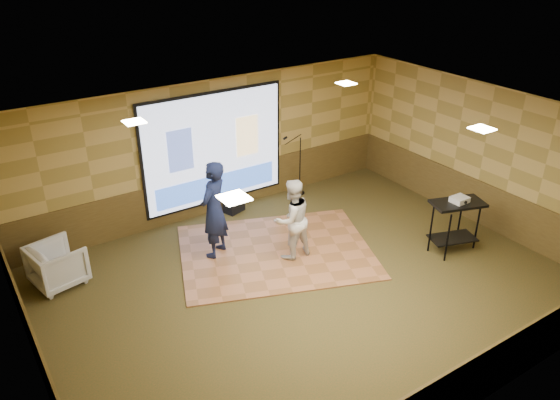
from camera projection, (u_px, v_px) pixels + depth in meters
ground at (307, 285)px, 9.84m from camera, size 9.00×9.00×0.00m
room_shell at (309, 179)px, 8.90m from camera, size 9.04×7.04×3.02m
wainscot_back at (216, 191)px, 12.22m from camera, size 9.00×0.04×0.95m
wainscot_front at (466, 386)px, 7.02m from camera, size 9.00×0.04×0.95m
wainscot_left at (41, 362)px, 7.42m from camera, size 0.04×7.00×0.95m
wainscot_right at (474, 200)px, 11.83m from camera, size 0.04×7.00×0.95m
projector_screen at (215, 150)px, 11.74m from camera, size 3.32×0.06×2.52m
downlight_nw at (134, 122)px, 8.77m from camera, size 0.32×0.32×0.02m
downlight_ne at (346, 83)px, 10.93m from camera, size 0.32×0.32×0.02m
downlight_sw at (234, 198)px, 6.30m from camera, size 0.32×0.32×0.02m
downlight_se at (482, 129)px, 8.47m from camera, size 0.32×0.32×0.02m
dance_floor at (276, 251)px, 10.82m from camera, size 4.47×3.96×0.03m
player_left at (214, 210)px, 10.30m from camera, size 0.85×0.78×1.94m
player_right at (292, 219)px, 10.30m from camera, size 0.79×0.62×1.61m
av_table at (456, 216)px, 10.57m from camera, size 1.01×0.53×1.06m
projector at (460, 199)px, 10.42m from camera, size 0.32×0.27×0.11m
mic_stand at (298, 175)px, 12.98m from camera, size 0.60×0.25×1.54m
banquet_chair at (57, 265)px, 9.71m from camera, size 1.02×1.00×0.78m
duffel_bag at (234, 206)px, 12.31m from camera, size 0.50×0.41×0.27m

